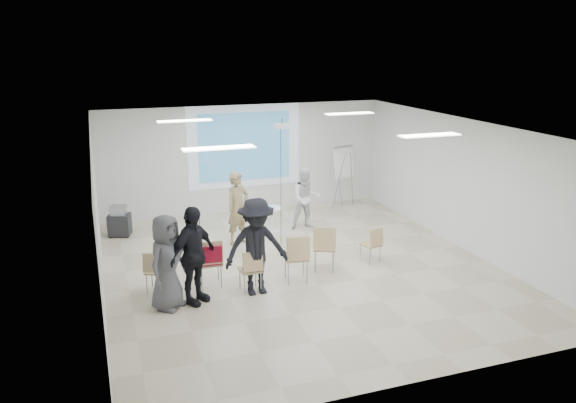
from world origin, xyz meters
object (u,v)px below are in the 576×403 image
object	(u,v)px
audience_left	(193,249)
av_cart	(119,222)
player_left	(238,203)
player_right	(306,195)
flipchart_easel	(343,162)
chair_right_far	(373,242)
pedestal_table	(272,218)
laptop	(250,268)
audience_outer	(166,257)
chair_right_inner	(324,245)
chair_left_mid	(210,260)
chair_left_inner	(251,267)
chair_center	(297,255)
audience_mid	(256,241)
chair_far_left	(155,268)

from	to	relation	value
audience_left	av_cart	xyz separation A→B (m)	(-1.10, 4.32, -0.70)
player_left	audience_left	world-z (taller)	audience_left
player_right	flipchart_easel	distance (m)	2.28
chair_right_far	audience_left	size ratio (longest dim) A/B	0.38
player_left	player_right	xyz separation A→B (m)	(1.93, 0.55, -0.11)
pedestal_table	player_left	xyz separation A→B (m)	(-0.99, -0.51, 0.62)
laptop	audience_outer	bearing A→B (deg)	6.31
player_right	chair_right_inner	bearing A→B (deg)	-97.24
player_right	audience_left	bearing A→B (deg)	-129.94
player_right	chair_left_mid	xyz separation A→B (m)	(-3.07, -2.84, -0.29)
player_right	chair_left_inner	size ratio (longest dim) A/B	2.06
chair_center	audience_left	bearing A→B (deg)	-164.23
chair_center	audience_outer	distance (m)	2.61
player_left	chair_left_mid	bearing A→B (deg)	-143.65
av_cart	flipchart_easel	bearing A→B (deg)	21.29
av_cart	player_right	bearing A→B (deg)	5.00
pedestal_table	laptop	world-z (taller)	pedestal_table
audience_mid	flipchart_easel	world-z (taller)	audience_mid
audience_left	flipchart_easel	bearing A→B (deg)	5.88
chair_far_left	audience_mid	size ratio (longest dim) A/B	0.39
pedestal_table	chair_center	size ratio (longest dim) A/B	0.67
chair_right_inner	chair_right_far	size ratio (longest dim) A/B	1.25
audience_mid	av_cart	xyz separation A→B (m)	(-2.30, 4.31, -0.71)
chair_right_far	audience_outer	world-z (taller)	audience_outer
chair_center	flipchart_easel	bearing A→B (deg)	65.46
laptop	flipchart_easel	size ratio (longest dim) A/B	0.17
audience_left	audience_mid	bearing A→B (deg)	-36.75
chair_right_inner	chair_left_mid	bearing A→B (deg)	-156.58
chair_left_inner	av_cart	world-z (taller)	chair_left_inner
chair_left_mid	audience_mid	bearing A→B (deg)	-30.76
player_right	chair_left_mid	size ratio (longest dim) A/B	1.77
audience_left	av_cart	bearing A→B (deg)	67.17
chair_left_mid	pedestal_table	bearing A→B (deg)	56.10
player_right	av_cart	size ratio (longest dim) A/B	2.27
chair_left_mid	chair_right_inner	distance (m)	2.42
pedestal_table	flipchart_easel	world-z (taller)	flipchart_easel
audience_left	audience_mid	size ratio (longest dim) A/B	0.99
pedestal_table	chair_left_inner	bearing A→B (deg)	-113.77
pedestal_table	audience_left	distance (m)	4.25
laptop	audience_outer	xyz separation A→B (m)	(-1.58, -0.24, 0.52)
chair_right_far	audience_left	world-z (taller)	audience_left
player_right	chair_far_left	distance (m)	4.93
audience_mid	pedestal_table	bearing A→B (deg)	66.72
player_right	chair_far_left	world-z (taller)	player_right
pedestal_table	chair_left_inner	world-z (taller)	chair_left_inner
pedestal_table	chair_left_inner	distance (m)	3.55
chair_far_left	chair_left_inner	bearing A→B (deg)	5.25
player_right	av_cart	xyz separation A→B (m)	(-4.58, 0.94, -0.52)
audience_left	audience_mid	xyz separation A→B (m)	(1.20, 0.01, 0.01)
pedestal_table	av_cart	distance (m)	3.77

